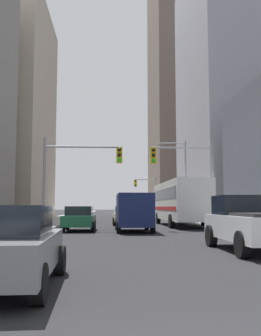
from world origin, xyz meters
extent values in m
cube|color=#9E9E99|center=(-6.85, 50.00, 0.07)|extent=(3.81, 160.00, 0.15)
cube|color=#9E9E99|center=(6.85, 50.00, 0.07)|extent=(3.81, 160.00, 0.15)
cube|color=silver|center=(4.21, 27.64, 1.95)|extent=(2.61, 11.52, 2.90)
cube|color=black|center=(2.95, 27.64, 2.47)|extent=(0.12, 10.58, 0.80)
cube|color=red|center=(2.94, 27.64, 1.37)|extent=(0.11, 10.58, 0.28)
cylinder|color=black|center=(3.03, 31.66, 0.50)|extent=(0.32, 1.00, 1.00)
cylinder|color=black|center=(5.38, 31.66, 0.50)|extent=(0.32, 1.00, 1.00)
cylinder|color=black|center=(3.03, 24.42, 0.50)|extent=(0.32, 1.00, 1.00)
cylinder|color=black|center=(5.38, 24.42, 0.50)|extent=(0.32, 1.00, 1.00)
cube|color=white|center=(3.41, 10.01, 0.80)|extent=(2.08, 5.43, 0.80)
cube|color=black|center=(3.41, 10.98, 1.55)|extent=(1.83, 1.83, 0.70)
cylinder|color=black|center=(2.45, 11.74, 0.40)|extent=(0.28, 0.80, 0.80)
cylinder|color=black|center=(4.37, 11.74, 0.40)|extent=(0.28, 0.80, 0.80)
cylinder|color=black|center=(2.45, 8.28, 0.40)|extent=(0.28, 0.80, 0.80)
cube|color=#141E4C|center=(0.14, 20.84, 1.31)|extent=(2.02, 5.21, 1.90)
cube|color=black|center=(0.14, 23.45, 1.73)|extent=(1.76, 0.03, 0.60)
cylinder|color=black|center=(-0.82, 22.50, 0.36)|extent=(0.24, 0.72, 0.72)
cylinder|color=black|center=(1.10, 22.50, 0.36)|extent=(0.24, 0.72, 0.72)
cylinder|color=black|center=(-0.82, 19.18, 0.36)|extent=(0.24, 0.72, 0.72)
cylinder|color=black|center=(1.10, 19.18, 0.36)|extent=(0.24, 0.72, 0.72)
cube|color=slate|center=(-3.37, 4.48, 0.65)|extent=(1.94, 4.26, 0.65)
cube|color=black|center=(-3.37, 4.33, 1.25)|extent=(1.65, 1.95, 0.55)
cylinder|color=black|center=(-2.51, 5.82, 0.32)|extent=(0.22, 0.64, 0.64)
cylinder|color=black|center=(-2.51, 3.13, 0.32)|extent=(0.22, 0.64, 0.64)
cube|color=#195938|center=(-3.18, 21.63, 0.65)|extent=(1.91, 4.25, 0.65)
cube|color=black|center=(-3.18, 21.48, 1.25)|extent=(1.63, 1.94, 0.55)
cylinder|color=black|center=(-4.04, 22.98, 0.32)|extent=(0.22, 0.64, 0.64)
cylinder|color=black|center=(-2.31, 22.98, 0.32)|extent=(0.22, 0.64, 0.64)
cylinder|color=black|center=(-4.04, 20.29, 0.32)|extent=(0.22, 0.64, 0.64)
cylinder|color=black|center=(-2.31, 20.29, 0.32)|extent=(0.22, 0.64, 0.64)
cube|color=#C6B793|center=(-0.03, 29.05, 0.65)|extent=(1.85, 4.22, 0.65)
cube|color=black|center=(-0.03, 28.90, 1.25)|extent=(1.61, 1.92, 0.55)
cylinder|color=black|center=(-0.90, 30.39, 0.32)|extent=(0.22, 0.64, 0.64)
cylinder|color=black|center=(0.83, 30.39, 0.32)|extent=(0.22, 0.64, 0.64)
cylinder|color=black|center=(-0.90, 27.70, 0.32)|extent=(0.22, 0.64, 0.64)
cylinder|color=black|center=(0.83, 27.70, 0.32)|extent=(0.22, 0.64, 0.64)
cylinder|color=gray|center=(-5.55, 22.59, 3.00)|extent=(0.18, 0.18, 6.00)
cylinder|color=gray|center=(-3.12, 22.59, 5.40)|extent=(4.86, 0.12, 0.12)
cube|color=gold|center=(-0.69, 22.59, 4.88)|extent=(0.38, 0.30, 1.05)
sphere|color=black|center=(-0.69, 22.42, 5.21)|extent=(0.24, 0.24, 0.24)
sphere|color=black|center=(-0.69, 22.42, 4.88)|extent=(0.24, 0.24, 0.24)
sphere|color=#19D833|center=(-0.69, 22.42, 4.54)|extent=(0.24, 0.24, 0.24)
cylinder|color=gray|center=(5.55, 22.59, 3.00)|extent=(0.18, 0.18, 6.00)
cylinder|color=gray|center=(3.55, 22.59, 5.40)|extent=(3.99, 0.12, 0.12)
cube|color=gold|center=(1.56, 22.59, 4.88)|extent=(0.38, 0.30, 1.05)
sphere|color=black|center=(1.56, 22.42, 5.21)|extent=(0.24, 0.24, 0.24)
sphere|color=black|center=(1.56, 22.42, 4.88)|extent=(0.24, 0.24, 0.24)
sphere|color=#19D833|center=(1.56, 22.42, 4.54)|extent=(0.24, 0.24, 0.24)
cylinder|color=gray|center=(5.55, 53.42, 3.00)|extent=(0.18, 0.18, 6.00)
cylinder|color=gray|center=(4.07, 53.42, 5.40)|extent=(2.96, 0.12, 0.12)
cube|color=gold|center=(2.59, 53.42, 4.88)|extent=(0.38, 0.30, 1.05)
sphere|color=black|center=(2.59, 53.25, 5.21)|extent=(0.24, 0.24, 0.24)
sphere|color=#F9A514|center=(2.59, 53.25, 4.88)|extent=(0.24, 0.24, 0.24)
sphere|color=black|center=(2.59, 53.25, 4.54)|extent=(0.24, 0.24, 0.24)
cylinder|color=gray|center=(5.65, 32.20, 3.75)|extent=(0.16, 0.16, 7.50)
cylinder|color=gray|center=(4.54, 32.20, 7.30)|extent=(2.21, 0.10, 0.10)
ellipsoid|color=#4C4C51|center=(3.44, 32.20, 7.20)|extent=(0.56, 0.32, 0.20)
cube|color=#93939E|center=(18.74, 47.28, 17.27)|extent=(18.87, 20.14, 34.53)
cube|color=#66564C|center=(19.15, 88.90, 32.40)|extent=(19.59, 23.83, 64.81)
camera|label=1|loc=(-1.47, -3.06, 1.49)|focal=42.07mm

